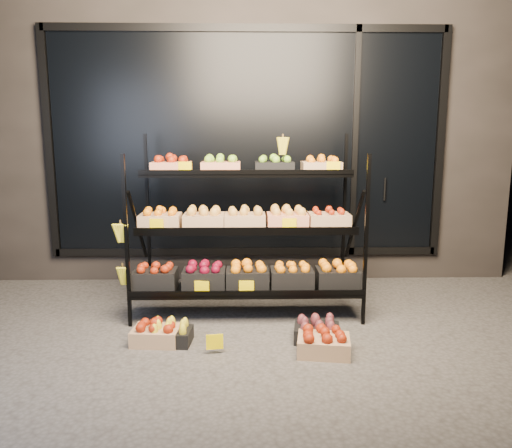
{
  "coord_description": "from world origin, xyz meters",
  "views": [
    {
      "loc": [
        -0.02,
        -3.98,
        1.67
      ],
      "look_at": [
        0.09,
        0.55,
        0.84
      ],
      "focal_mm": 35.0,
      "sensor_mm": 36.0,
      "label": 1
    }
  ],
  "objects_px": {
    "floor_crate_left": "(156,332)",
    "display_rack": "(245,229)",
    "floor_crate_midleft": "(170,333)",
    "floor_crate_midright": "(324,342)"
  },
  "relations": [
    {
      "from": "floor_crate_left",
      "to": "floor_crate_midright",
      "type": "bearing_deg",
      "value": -4.91
    },
    {
      "from": "floor_crate_left",
      "to": "floor_crate_midright",
      "type": "xyz_separation_m",
      "value": [
        1.32,
        -0.23,
        0.0
      ]
    },
    {
      "from": "display_rack",
      "to": "floor_crate_left",
      "type": "distance_m",
      "value": 1.27
    },
    {
      "from": "floor_crate_midleft",
      "to": "floor_crate_midright",
      "type": "relative_size",
      "value": 0.83
    },
    {
      "from": "floor_crate_midleft",
      "to": "floor_crate_left",
      "type": "bearing_deg",
      "value": -178.61
    },
    {
      "from": "display_rack",
      "to": "floor_crate_left",
      "type": "height_order",
      "value": "display_rack"
    },
    {
      "from": "display_rack",
      "to": "floor_crate_left",
      "type": "xyz_separation_m",
      "value": [
        -0.72,
        -0.78,
        -0.7
      ]
    },
    {
      "from": "floor_crate_left",
      "to": "display_rack",
      "type": "bearing_deg",
      "value": 52.29
    },
    {
      "from": "floor_crate_left",
      "to": "floor_crate_midleft",
      "type": "distance_m",
      "value": 0.11
    },
    {
      "from": "floor_crate_midleft",
      "to": "display_rack",
      "type": "bearing_deg",
      "value": 57.28
    }
  ]
}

